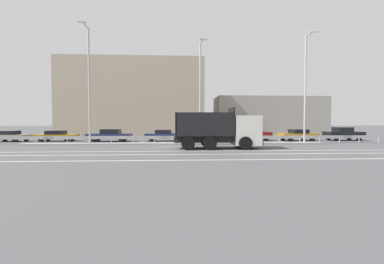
# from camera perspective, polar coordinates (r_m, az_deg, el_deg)

# --- Properties ---
(ground_plane) EXTENTS (320.00, 320.00, 0.00)m
(ground_plane) POSITION_cam_1_polar(r_m,az_deg,el_deg) (22.68, -3.71, -3.25)
(ground_plane) COLOR #4C4C4F
(lane_strip_0) EXTENTS (51.84, 0.16, 0.01)m
(lane_strip_0) POSITION_cam_1_polar(r_m,az_deg,el_deg) (19.26, 6.21, -4.20)
(lane_strip_0) COLOR silver
(lane_strip_0) RESTS_ON ground_plane
(lane_strip_1) EXTENTS (51.84, 0.16, 0.01)m
(lane_strip_1) POSITION_cam_1_polar(r_m,az_deg,el_deg) (17.35, 7.25, -4.90)
(lane_strip_1) COLOR silver
(lane_strip_1) RESTS_ON ground_plane
(lane_strip_2) EXTENTS (51.84, 0.16, 0.01)m
(lane_strip_2) POSITION_cam_1_polar(r_m,az_deg,el_deg) (14.79, 9.08, -6.12)
(lane_strip_2) COLOR silver
(lane_strip_2) RESTS_ON ground_plane
(median_island) EXTENTS (28.51, 1.10, 0.18)m
(median_island) POSITION_cam_1_polar(r_m,az_deg,el_deg) (24.62, -3.66, -2.62)
(median_island) COLOR gray
(median_island) RESTS_ON ground_plane
(median_guardrail) EXTENTS (51.84, 0.09, 0.78)m
(median_guardrail) POSITION_cam_1_polar(r_m,az_deg,el_deg) (25.91, -3.63, -1.32)
(median_guardrail) COLOR #9EA0A5
(median_guardrail) RESTS_ON ground_plane
(dump_truck) EXTENTS (6.94, 2.77, 3.33)m
(dump_truck) POSITION_cam_1_polar(r_m,az_deg,el_deg) (21.10, 8.08, -0.06)
(dump_truck) COLOR silver
(dump_truck) RESTS_ON ground_plane
(median_road_sign) EXTENTS (0.83, 0.16, 2.61)m
(median_road_sign) POSITION_cam_1_polar(r_m,az_deg,el_deg) (25.61, 13.57, 0.47)
(median_road_sign) COLOR white
(median_road_sign) RESTS_ON ground_plane
(street_lamp_1) EXTENTS (0.71, 2.20, 10.85)m
(street_lamp_1) POSITION_cam_1_polar(r_m,az_deg,el_deg) (25.89, -21.97, 10.41)
(street_lamp_1) COLOR #ADADB2
(street_lamp_1) RESTS_ON ground_plane
(street_lamp_2) EXTENTS (0.71, 1.93, 9.75)m
(street_lamp_2) POSITION_cam_1_polar(r_m,az_deg,el_deg) (24.79, 1.90, 9.55)
(street_lamp_2) COLOR #ADADB2
(street_lamp_2) RESTS_ON ground_plane
(street_lamp_3) EXTENTS (0.71, 1.87, 10.67)m
(street_lamp_3) POSITION_cam_1_polar(r_m,az_deg,el_deg) (27.84, 23.94, 9.51)
(street_lamp_3) COLOR #ADADB2
(street_lamp_3) RESTS_ON ground_plane
(parked_car_0) EXTENTS (4.02, 2.19, 1.22)m
(parked_car_0) POSITION_cam_1_polar(r_m,az_deg,el_deg) (35.05, -35.46, -0.70)
(parked_car_0) COLOR gray
(parked_car_0) RESTS_ON ground_plane
(parked_car_1) EXTENTS (4.44, 2.19, 1.22)m
(parked_car_1) POSITION_cam_1_polar(r_m,az_deg,el_deg) (32.88, -27.81, -0.71)
(parked_car_1) COLOR #B27A14
(parked_car_1) RESTS_ON ground_plane
(parked_car_2) EXTENTS (4.83, 1.89, 1.38)m
(parked_car_2) POSITION_cam_1_polar(r_m,az_deg,el_deg) (30.20, -17.79, -0.68)
(parked_car_2) COLOR navy
(parked_car_2) RESTS_ON ground_plane
(parked_car_3) EXTENTS (4.39, 1.91, 1.29)m
(parked_car_3) POSITION_cam_1_polar(r_m,az_deg,el_deg) (29.40, -6.15, -0.72)
(parked_car_3) COLOR navy
(parked_car_3) RESTS_ON ground_plane
(parked_car_4) EXTENTS (4.78, 2.21, 1.37)m
(parked_car_4) POSITION_cam_1_polar(r_m,az_deg,el_deg) (29.90, 3.73, -0.63)
(parked_car_4) COLOR #335B33
(parked_car_4) RESTS_ON ground_plane
(parked_car_5) EXTENTS (4.10, 2.22, 1.43)m
(parked_car_5) POSITION_cam_1_polar(r_m,az_deg,el_deg) (31.02, 13.33, -0.50)
(parked_car_5) COLOR maroon
(parked_car_5) RESTS_ON ground_plane
(parked_car_6) EXTENTS (4.34, 2.22, 1.33)m
(parked_car_6) POSITION_cam_1_polar(r_m,az_deg,el_deg) (32.40, 22.40, -0.59)
(parked_car_6) COLOR #B27A14
(parked_car_6) RESTS_ON ground_plane
(parked_car_7) EXTENTS (4.19, 2.05, 1.58)m
(parked_car_7) POSITION_cam_1_polar(r_m,az_deg,el_deg) (35.28, 30.57, -0.35)
(parked_car_7) COLOR black
(parked_car_7) RESTS_ON ground_plane
(background_building_0) EXTENTS (22.35, 11.70, 12.07)m
(background_building_0) POSITION_cam_1_polar(r_m,az_deg,el_deg) (45.09, -12.36, 7.04)
(background_building_0) COLOR tan
(background_building_0) RESTS_ON ground_plane
(background_building_1) EXTENTS (20.04, 8.33, 6.85)m
(background_building_1) POSITION_cam_1_polar(r_m,az_deg,el_deg) (51.27, 16.44, 3.47)
(background_building_1) COLOR gray
(background_building_1) RESTS_ON ground_plane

